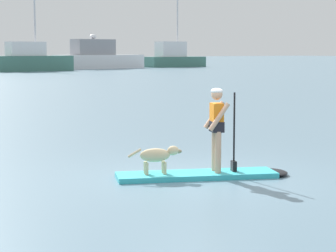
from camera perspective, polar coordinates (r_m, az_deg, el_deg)
ground_plane at (r=12.56m, az=2.50°, el=-4.52°), size 400.00×400.00×0.00m
paddleboard at (r=12.61m, az=3.51°, el=-4.26°), size 3.38×1.97×0.10m
person_paddler at (r=12.50m, az=4.34°, el=0.20°), size 0.68×0.59×1.61m
dog at (r=12.34m, az=-0.91°, el=-2.61°), size 0.99×0.47×0.53m
moored_boat_starboard at (r=77.36m, az=-11.93°, el=5.68°), size 9.65×3.47×8.81m
moored_boat_far_port at (r=86.50m, az=-6.14°, el=5.96°), size 12.77×4.73×4.49m
moored_boat_far_starboard at (r=94.79m, az=0.48°, el=6.01°), size 9.42×3.42×9.82m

